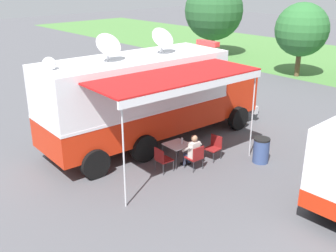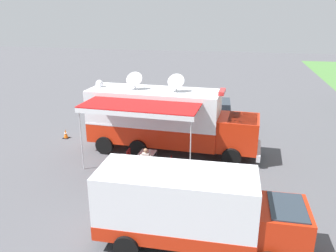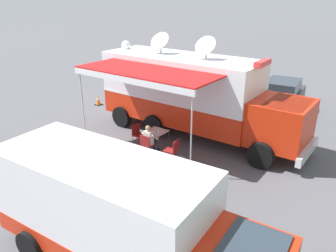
{
  "view_description": "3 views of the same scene",
  "coord_description": "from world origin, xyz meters",
  "px_view_note": "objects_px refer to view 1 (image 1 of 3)",
  "views": [
    {
      "loc": [
        11.47,
        -8.68,
        6.32
      ],
      "look_at": [
        1.32,
        0.46,
        1.1
      ],
      "focal_mm": 42.8,
      "sensor_mm": 36.0,
      "label": 1
    },
    {
      "loc": [
        17.64,
        4.47,
        7.62
      ],
      "look_at": [
        0.09,
        0.81,
        1.52
      ],
      "focal_mm": 36.43,
      "sensor_mm": 36.0,
      "label": 2
    },
    {
      "loc": [
        12.5,
        7.52,
        6.1
      ],
      "look_at": [
        2.17,
        0.77,
        1.1
      ],
      "focal_mm": 35.62,
      "sensor_mm": 36.0,
      "label": 3
    }
  ],
  "objects_px": {
    "folding_table": "(177,146)",
    "folding_chair_beside_table": "(162,158)",
    "command_truck": "(152,95)",
    "folding_chair_at_table": "(196,156)",
    "car_behind_truck": "(124,84)",
    "seated_responder": "(192,151)",
    "folding_chair_spare_by_truck": "(214,146)",
    "water_bottle": "(182,141)",
    "trash_bin": "(261,150)"
  },
  "relations": [
    {
      "from": "folding_chair_at_table",
      "to": "car_behind_truck",
      "type": "bearing_deg",
      "value": 160.14
    },
    {
      "from": "folding_chair_beside_table",
      "to": "car_behind_truck",
      "type": "bearing_deg",
      "value": 152.51
    },
    {
      "from": "folding_chair_beside_table",
      "to": "folding_chair_spare_by_truck",
      "type": "distance_m",
      "value": 2.15
    },
    {
      "from": "seated_responder",
      "to": "trash_bin",
      "type": "distance_m",
      "value": 2.52
    },
    {
      "from": "folding_chair_beside_table",
      "to": "folding_table",
      "type": "bearing_deg",
      "value": 99.51
    },
    {
      "from": "seated_responder",
      "to": "folding_chair_beside_table",
      "type": "bearing_deg",
      "value": -115.76
    },
    {
      "from": "folding_chair_at_table",
      "to": "seated_responder",
      "type": "relative_size",
      "value": 0.7
    },
    {
      "from": "seated_responder",
      "to": "water_bottle",
      "type": "bearing_deg",
      "value": 176.56
    },
    {
      "from": "command_truck",
      "to": "folding_chair_beside_table",
      "type": "distance_m",
      "value": 3.0
    },
    {
      "from": "command_truck",
      "to": "folding_chair_spare_by_truck",
      "type": "distance_m",
      "value": 3.12
    },
    {
      "from": "folding_chair_beside_table",
      "to": "car_behind_truck",
      "type": "height_order",
      "value": "car_behind_truck"
    },
    {
      "from": "folding_chair_at_table",
      "to": "trash_bin",
      "type": "distance_m",
      "value": 2.43
    },
    {
      "from": "command_truck",
      "to": "folding_chair_beside_table",
      "type": "xyz_separation_m",
      "value": [
        2.21,
        -1.44,
        -1.43
      ]
    },
    {
      "from": "trash_bin",
      "to": "folding_chair_at_table",
      "type": "bearing_deg",
      "value": -117.68
    },
    {
      "from": "water_bottle",
      "to": "folding_chair_at_table",
      "type": "height_order",
      "value": "water_bottle"
    },
    {
      "from": "water_bottle",
      "to": "folding_chair_at_table",
      "type": "distance_m",
      "value": 0.8
    },
    {
      "from": "folding_chair_at_table",
      "to": "water_bottle",
      "type": "bearing_deg",
      "value": 176.71
    },
    {
      "from": "trash_bin",
      "to": "water_bottle",
      "type": "bearing_deg",
      "value": -131.41
    },
    {
      "from": "folding_table",
      "to": "folding_chair_at_table",
      "type": "bearing_deg",
      "value": 8.0
    },
    {
      "from": "water_bottle",
      "to": "trash_bin",
      "type": "relative_size",
      "value": 0.25
    },
    {
      "from": "folding_table",
      "to": "folding_chair_beside_table",
      "type": "distance_m",
      "value": 0.88
    },
    {
      "from": "folding_chair_spare_by_truck",
      "to": "trash_bin",
      "type": "relative_size",
      "value": 0.96
    },
    {
      "from": "folding_chair_beside_table",
      "to": "seated_responder",
      "type": "distance_m",
      "value": 1.09
    },
    {
      "from": "water_bottle",
      "to": "seated_responder",
      "type": "relative_size",
      "value": 0.18
    },
    {
      "from": "command_truck",
      "to": "folding_chair_spare_by_truck",
      "type": "bearing_deg",
      "value": 13.64
    },
    {
      "from": "seated_responder",
      "to": "car_behind_truck",
      "type": "height_order",
      "value": "car_behind_truck"
    },
    {
      "from": "car_behind_truck",
      "to": "trash_bin",
      "type": "bearing_deg",
      "value": -4.94
    },
    {
      "from": "folding_chair_at_table",
      "to": "folding_chair_beside_table",
      "type": "height_order",
      "value": "same"
    },
    {
      "from": "command_truck",
      "to": "seated_responder",
      "type": "relative_size",
      "value": 7.68
    },
    {
      "from": "folding_chair_spare_by_truck",
      "to": "trash_bin",
      "type": "distance_m",
      "value": 1.66
    },
    {
      "from": "water_bottle",
      "to": "car_behind_truck",
      "type": "distance_m",
      "value": 8.01
    },
    {
      "from": "folding_chair_at_table",
      "to": "folding_chair_spare_by_truck",
      "type": "distance_m",
      "value": 1.14
    },
    {
      "from": "command_truck",
      "to": "seated_responder",
      "type": "bearing_deg",
      "value": -9.83
    },
    {
      "from": "command_truck",
      "to": "trash_bin",
      "type": "distance_m",
      "value": 4.59
    },
    {
      "from": "command_truck",
      "to": "folding_chair_spare_by_truck",
      "type": "xyz_separation_m",
      "value": [
        2.7,
        0.65,
        -1.43
      ]
    },
    {
      "from": "folding_chair_at_table",
      "to": "folding_table",
      "type": "bearing_deg",
      "value": -172.0
    },
    {
      "from": "folding_chair_at_table",
      "to": "trash_bin",
      "type": "height_order",
      "value": "trash_bin"
    },
    {
      "from": "folding_table",
      "to": "trash_bin",
      "type": "distance_m",
      "value": 2.98
    },
    {
      "from": "folding_chair_beside_table",
      "to": "folding_chair_spare_by_truck",
      "type": "relative_size",
      "value": 1.0
    },
    {
      "from": "folding_chair_at_table",
      "to": "car_behind_truck",
      "type": "distance_m",
      "value": 8.71
    },
    {
      "from": "folding_table",
      "to": "water_bottle",
      "type": "relative_size",
      "value": 3.74
    },
    {
      "from": "command_truck",
      "to": "folding_table",
      "type": "relative_size",
      "value": 11.45
    },
    {
      "from": "folding_chair_beside_table",
      "to": "command_truck",
      "type": "bearing_deg",
      "value": 147.03
    },
    {
      "from": "trash_bin",
      "to": "car_behind_truck",
      "type": "xyz_separation_m",
      "value": [
        -9.32,
        0.81,
        0.42
      ]
    },
    {
      "from": "command_truck",
      "to": "folding_chair_at_table",
      "type": "relative_size",
      "value": 11.03
    },
    {
      "from": "water_bottle",
      "to": "folding_chair_spare_by_truck",
      "type": "xyz_separation_m",
      "value": [
        0.56,
        1.09,
        -0.32
      ]
    },
    {
      "from": "command_truck",
      "to": "folding_table",
      "type": "bearing_deg",
      "value": -15.81
    },
    {
      "from": "water_bottle",
      "to": "folding_chair_beside_table",
      "type": "bearing_deg",
      "value": -85.73
    },
    {
      "from": "folding_chair_at_table",
      "to": "command_truck",
      "type": "bearing_deg",
      "value": 170.63
    },
    {
      "from": "car_behind_truck",
      "to": "folding_table",
      "type": "bearing_deg",
      "value": -22.56
    }
  ]
}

